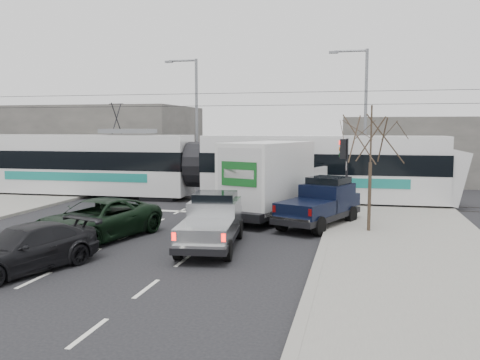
% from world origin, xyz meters
% --- Properties ---
extents(ground, '(120.00, 120.00, 0.00)m').
position_xyz_m(ground, '(0.00, 0.00, 0.00)').
color(ground, black).
rests_on(ground, ground).
extents(sidewalk_right, '(6.00, 60.00, 0.15)m').
position_xyz_m(sidewalk_right, '(9.00, 0.00, 0.07)').
color(sidewalk_right, gray).
rests_on(sidewalk_right, ground).
extents(rails, '(60.00, 1.60, 0.03)m').
position_xyz_m(rails, '(0.00, 10.00, 0.01)').
color(rails, '#33302D').
rests_on(rails, ground).
extents(building_left, '(14.00, 10.00, 6.00)m').
position_xyz_m(building_left, '(-14.00, 22.00, 3.00)').
color(building_left, slate).
rests_on(building_left, ground).
extents(building_right, '(12.00, 10.00, 5.00)m').
position_xyz_m(building_right, '(12.00, 24.00, 2.50)').
color(building_right, slate).
rests_on(building_right, ground).
extents(bare_tree, '(2.40, 2.40, 5.00)m').
position_xyz_m(bare_tree, '(7.60, 2.50, 3.79)').
color(bare_tree, '#47382B').
rests_on(bare_tree, ground).
extents(traffic_signal, '(0.44, 0.44, 3.60)m').
position_xyz_m(traffic_signal, '(6.47, 6.50, 2.74)').
color(traffic_signal, black).
rests_on(traffic_signal, ground).
extents(street_lamp_near, '(2.38, 0.25, 9.00)m').
position_xyz_m(street_lamp_near, '(7.31, 14.00, 5.11)').
color(street_lamp_near, slate).
rests_on(street_lamp_near, ground).
extents(street_lamp_far, '(2.38, 0.25, 9.00)m').
position_xyz_m(street_lamp_far, '(-4.19, 16.00, 5.11)').
color(street_lamp_far, slate).
rests_on(street_lamp_far, ground).
extents(catenary, '(60.00, 0.20, 7.00)m').
position_xyz_m(catenary, '(0.00, 10.00, 3.88)').
color(catenary, black).
rests_on(catenary, ground).
extents(tram, '(27.85, 3.26, 5.68)m').
position_xyz_m(tram, '(-2.16, 10.19, 2.01)').
color(tram, silver).
rests_on(tram, ground).
extents(silver_pickup, '(2.38, 5.34, 1.87)m').
position_xyz_m(silver_pickup, '(2.06, -0.92, 0.93)').
color(silver_pickup, black).
rests_on(silver_pickup, ground).
extents(box_truck, '(4.68, 7.62, 3.60)m').
position_xyz_m(box_truck, '(3.26, 5.33, 1.78)').
color(box_truck, black).
rests_on(box_truck, ground).
extents(navy_pickup, '(3.55, 5.29, 2.10)m').
position_xyz_m(navy_pickup, '(5.62, 3.75, 1.04)').
color(navy_pickup, black).
rests_on(navy_pickup, ground).
extents(green_car, '(3.77, 5.97, 1.54)m').
position_xyz_m(green_car, '(-2.54, -0.88, 0.77)').
color(green_car, black).
rests_on(green_car, ground).
extents(dark_car, '(3.43, 5.09, 1.37)m').
position_xyz_m(dark_car, '(-2.52, -5.30, 0.68)').
color(dark_car, black).
rests_on(dark_car, ground).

